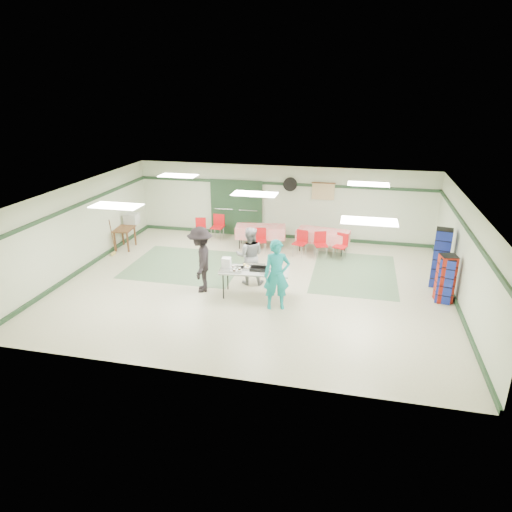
% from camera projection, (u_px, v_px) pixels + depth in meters
% --- Properties ---
extents(floor, '(11.00, 11.00, 0.00)m').
position_uv_depth(floor, '(255.00, 285.00, 13.24)').
color(floor, beige).
rests_on(floor, ground).
extents(ceiling, '(11.00, 11.00, 0.00)m').
position_uv_depth(ceiling, '(255.00, 193.00, 12.28)').
color(ceiling, silver).
rests_on(ceiling, wall_back).
extents(wall_back, '(11.00, 0.00, 11.00)m').
position_uv_depth(wall_back, '(282.00, 202.00, 16.87)').
color(wall_back, beige).
rests_on(wall_back, floor).
extents(wall_front, '(11.00, 0.00, 11.00)m').
position_uv_depth(wall_front, '(202.00, 315.00, 8.66)').
color(wall_front, beige).
rests_on(wall_front, floor).
extents(wall_left, '(0.00, 9.00, 9.00)m').
position_uv_depth(wall_left, '(79.00, 228.00, 13.90)').
color(wall_left, beige).
rests_on(wall_left, floor).
extents(wall_right, '(0.00, 9.00, 9.00)m').
position_uv_depth(wall_right, '(465.00, 256.00, 11.63)').
color(wall_right, beige).
rests_on(wall_right, floor).
extents(trim_back, '(11.00, 0.06, 0.10)m').
position_uv_depth(trim_back, '(282.00, 184.00, 16.59)').
color(trim_back, '#203B24').
rests_on(trim_back, wall_back).
extents(baseboard_back, '(11.00, 0.06, 0.12)m').
position_uv_depth(baseboard_back, '(281.00, 236.00, 17.30)').
color(baseboard_back, '#203B24').
rests_on(baseboard_back, floor).
extents(trim_left, '(0.06, 9.00, 0.10)m').
position_uv_depth(trim_left, '(77.00, 205.00, 13.65)').
color(trim_left, '#203B24').
rests_on(trim_left, wall_back).
extents(baseboard_left, '(0.06, 9.00, 0.12)m').
position_uv_depth(baseboard_left, '(86.00, 267.00, 14.35)').
color(baseboard_left, '#203B24').
rests_on(baseboard_left, floor).
extents(trim_right, '(0.06, 9.00, 0.10)m').
position_uv_depth(trim_right, '(468.00, 230.00, 11.38)').
color(trim_right, '#203B24').
rests_on(trim_right, wall_back).
extents(baseboard_right, '(0.06, 9.00, 0.12)m').
position_uv_depth(baseboard_right, '(455.00, 301.00, 12.09)').
color(baseboard_right, '#203B24').
rests_on(baseboard_right, floor).
extents(green_patch_a, '(3.50, 3.00, 0.01)m').
position_uv_depth(green_patch_a, '(186.00, 265.00, 14.67)').
color(green_patch_a, '#5E7F5C').
rests_on(green_patch_a, floor).
extents(green_patch_b, '(2.50, 3.50, 0.01)m').
position_uv_depth(green_patch_b, '(354.00, 273.00, 14.03)').
color(green_patch_b, '#5E7F5C').
rests_on(green_patch_b, floor).
extents(double_door_left, '(0.90, 0.06, 2.10)m').
position_uv_depth(double_door_left, '(225.00, 207.00, 17.37)').
color(double_door_left, gray).
rests_on(double_door_left, floor).
extents(double_door_right, '(0.90, 0.06, 2.10)m').
position_uv_depth(double_door_right, '(249.00, 209.00, 17.18)').
color(double_door_right, gray).
rests_on(double_door_right, floor).
extents(door_frame, '(2.00, 0.03, 2.15)m').
position_uv_depth(door_frame, '(236.00, 208.00, 17.26)').
color(door_frame, '#203B24').
rests_on(door_frame, floor).
extents(wall_fan, '(0.50, 0.10, 0.50)m').
position_uv_depth(wall_fan, '(290.00, 184.00, 16.50)').
color(wall_fan, black).
rests_on(wall_fan, wall_back).
extents(scroll_banner, '(0.80, 0.02, 0.60)m').
position_uv_depth(scroll_banner, '(323.00, 191.00, 16.33)').
color(scroll_banner, tan).
rests_on(scroll_banner, wall_back).
extents(serving_table, '(1.92, 0.91, 0.76)m').
position_uv_depth(serving_table, '(254.00, 272.00, 12.30)').
color(serving_table, beige).
rests_on(serving_table, floor).
extents(sheet_tray_right, '(0.58, 0.46, 0.02)m').
position_uv_depth(sheet_tray_right, '(271.00, 272.00, 12.16)').
color(sheet_tray_right, silver).
rests_on(sheet_tray_right, serving_table).
extents(sheet_tray_mid, '(0.66, 0.52, 0.02)m').
position_uv_depth(sheet_tray_mid, '(252.00, 267.00, 12.44)').
color(sheet_tray_mid, silver).
rests_on(sheet_tray_mid, serving_table).
extents(sheet_tray_left, '(0.66, 0.52, 0.02)m').
position_uv_depth(sheet_tray_left, '(231.00, 269.00, 12.30)').
color(sheet_tray_left, silver).
rests_on(sheet_tray_left, serving_table).
extents(baking_pan, '(0.50, 0.33, 0.08)m').
position_uv_depth(baking_pan, '(259.00, 269.00, 12.28)').
color(baking_pan, black).
rests_on(baking_pan, serving_table).
extents(foam_box_stack, '(0.25, 0.24, 0.27)m').
position_uv_depth(foam_box_stack, '(226.00, 263.00, 12.43)').
color(foam_box_stack, white).
rests_on(foam_box_stack, serving_table).
extents(volunteer_teal, '(0.77, 0.62, 1.84)m').
position_uv_depth(volunteer_teal, '(277.00, 275.00, 11.55)').
color(volunteer_teal, teal).
rests_on(volunteer_teal, floor).
extents(volunteer_grey, '(0.91, 0.76, 1.70)m').
position_uv_depth(volunteer_grey, '(250.00, 256.00, 13.05)').
color(volunteer_grey, gray).
rests_on(volunteer_grey, floor).
extents(volunteer_dark, '(0.99, 1.34, 1.85)m').
position_uv_depth(volunteer_dark, '(201.00, 260.00, 12.56)').
color(volunteer_dark, black).
rests_on(volunteer_dark, floor).
extents(dining_table_a, '(1.85, 1.04, 0.77)m').
position_uv_depth(dining_table_a, '(323.00, 236.00, 15.68)').
color(dining_table_a, red).
rests_on(dining_table_a, floor).
extents(dining_table_b, '(1.84, 1.03, 0.77)m').
position_uv_depth(dining_table_b, '(261.00, 231.00, 16.14)').
color(dining_table_b, red).
rests_on(dining_table_b, floor).
extents(chair_a, '(0.50, 0.50, 0.86)m').
position_uv_depth(chair_a, '(321.00, 242.00, 15.18)').
color(chair_a, red).
rests_on(chair_a, floor).
extents(chair_b, '(0.51, 0.51, 0.87)m').
position_uv_depth(chair_b, '(301.00, 240.00, 15.32)').
color(chair_b, red).
rests_on(chair_b, floor).
extents(chair_c, '(0.51, 0.51, 0.86)m').
position_uv_depth(chair_c, '(341.00, 244.00, 15.04)').
color(chair_c, red).
rests_on(chair_c, floor).
extents(chair_d, '(0.48, 0.48, 0.85)m').
position_uv_depth(chair_d, '(260.00, 238.00, 15.61)').
color(chair_d, red).
rests_on(chair_d, floor).
extents(chair_loose_a, '(0.47, 0.47, 0.93)m').
position_uv_depth(chair_loose_a, '(218.00, 224.00, 16.94)').
color(chair_loose_a, red).
rests_on(chair_loose_a, floor).
extents(chair_loose_b, '(0.46, 0.46, 0.82)m').
position_uv_depth(chair_loose_b, '(201.00, 227.00, 16.90)').
color(chair_loose_b, red).
rests_on(chair_loose_b, floor).
extents(crate_stack_blue_a, '(0.51, 0.51, 1.71)m').
position_uv_depth(crate_stack_blue_a, '(441.00, 258.00, 12.88)').
color(crate_stack_blue_a, navy).
rests_on(crate_stack_blue_a, floor).
extents(crate_stack_red, '(0.47, 0.47, 1.31)m').
position_uv_depth(crate_stack_red, '(446.00, 278.00, 12.02)').
color(crate_stack_red, '#A42710').
rests_on(crate_stack_red, floor).
extents(crate_stack_blue_b, '(0.46, 0.46, 1.25)m').
position_uv_depth(crate_stack_blue_b, '(446.00, 280.00, 11.99)').
color(crate_stack_blue_b, navy).
rests_on(crate_stack_blue_b, floor).
extents(printer_table, '(0.68, 0.94, 0.74)m').
position_uv_depth(printer_table, '(124.00, 231.00, 15.94)').
color(printer_table, brown).
rests_on(printer_table, floor).
extents(office_printer, '(0.47, 0.41, 0.37)m').
position_uv_depth(office_printer, '(132.00, 218.00, 16.38)').
color(office_printer, '#AEADA9').
rests_on(office_printer, printer_table).
extents(broom, '(0.08, 0.20, 1.23)m').
position_uv_depth(broom, '(112.00, 237.00, 15.33)').
color(broom, brown).
rests_on(broom, floor).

